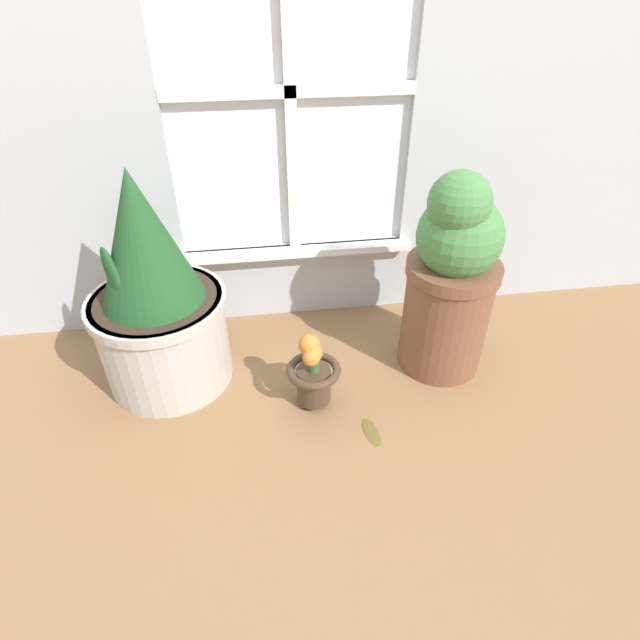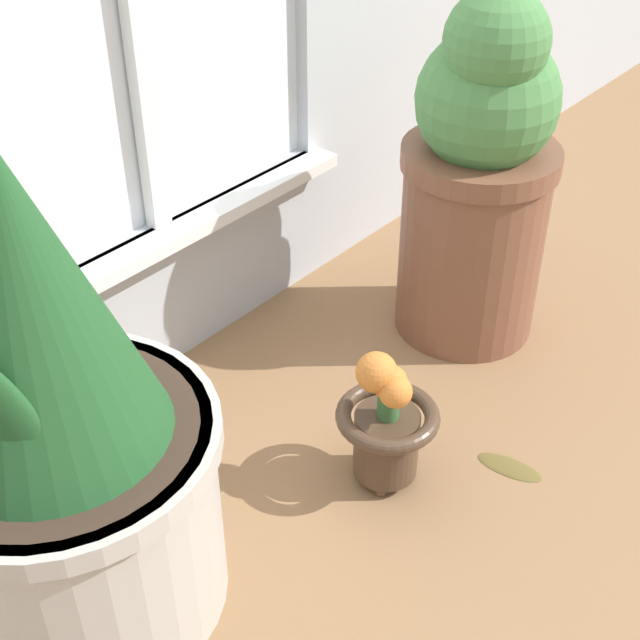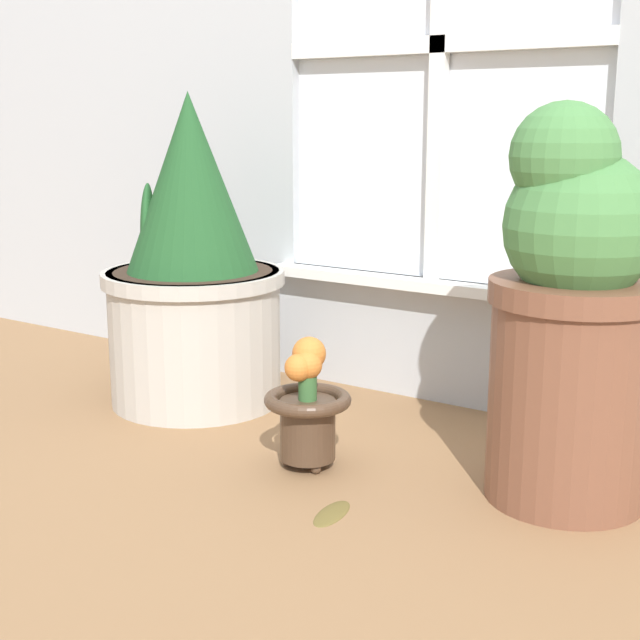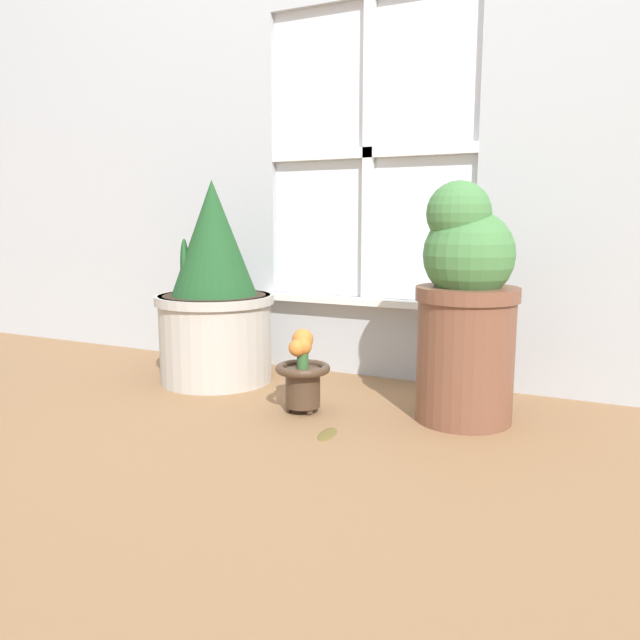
{
  "view_description": "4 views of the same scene",
  "coord_description": "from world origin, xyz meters",
  "views": [
    {
      "loc": [
        -0.13,
        -0.94,
        1.11
      ],
      "look_at": [
        0.04,
        0.26,
        0.22
      ],
      "focal_mm": 28.0,
      "sensor_mm": 36.0,
      "label": 1
    },
    {
      "loc": [
        -0.84,
        -0.44,
        1.04
      ],
      "look_at": [
        -0.0,
        0.27,
        0.25
      ],
      "focal_mm": 50.0,
      "sensor_mm": 36.0,
      "label": 2
    },
    {
      "loc": [
        0.89,
        -1.14,
        0.63
      ],
      "look_at": [
        -0.04,
        0.23,
        0.26
      ],
      "focal_mm": 50.0,
      "sensor_mm": 36.0,
      "label": 3
    },
    {
      "loc": [
        0.82,
        -1.42,
        0.56
      ],
      "look_at": [
        0.01,
        0.23,
        0.26
      ],
      "focal_mm": 35.0,
      "sensor_mm": 36.0,
      "label": 4
    }
  ],
  "objects": [
    {
      "name": "potted_plant_left",
      "position": [
        -0.44,
        0.32,
        0.3
      ],
      "size": [
        0.41,
        0.41,
        0.69
      ],
      "color": "#B7B2A8",
      "rests_on": "ground_plane"
    },
    {
      "name": "fallen_leaf",
      "position": [
        0.15,
        -0.01,
        0.0
      ],
      "size": [
        0.06,
        0.12,
        0.01
      ],
      "color": "brown",
      "rests_on": "ground_plane"
    },
    {
      "name": "potted_plant_right",
      "position": [
        0.44,
        0.27,
        0.32
      ],
      "size": [
        0.28,
        0.28,
        0.66
      ],
      "color": "brown",
      "rests_on": "ground_plane"
    },
    {
      "name": "flower_vase",
      "position": [
        -0.0,
        0.14,
        0.12
      ],
      "size": [
        0.16,
        0.16,
        0.24
      ],
      "color": "#473323",
      "rests_on": "ground_plane"
    },
    {
      "name": "ground_plane",
      "position": [
        0.0,
        0.0,
        0.0
      ],
      "size": [
        10.0,
        10.0,
        0.0
      ],
      "primitive_type": "plane",
      "color": "olive"
    }
  ]
}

